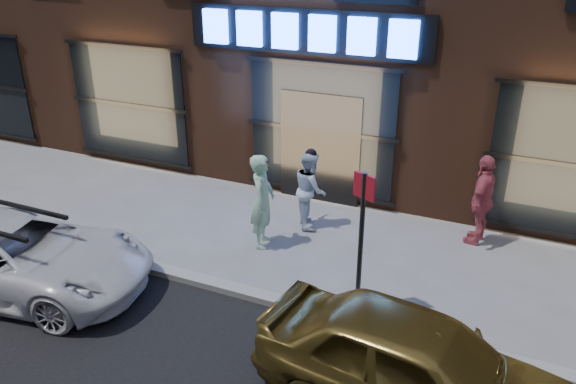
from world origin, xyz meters
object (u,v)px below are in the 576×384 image
at_px(man_cap, 310,189).
at_px(white_suv, 18,255).
at_px(passerby, 482,200).
at_px(man_bowtie, 262,201).
at_px(gold_sedan, 418,368).
at_px(sign_post, 361,231).

bearing_deg(man_cap, white_suv, 108.42).
bearing_deg(passerby, man_bowtie, -53.61).
relative_size(passerby, gold_sedan, 0.44).
xyz_separation_m(white_suv, gold_sedan, (6.52, -0.07, 0.07)).
height_order(man_bowtie, man_cap, man_bowtie).
bearing_deg(white_suv, gold_sedan, -99.89).
distance_m(passerby, sign_post, 3.40).
xyz_separation_m(man_bowtie, passerby, (3.69, 1.74, -0.02)).
height_order(man_bowtie, gold_sedan, man_bowtie).
bearing_deg(white_suv, man_bowtie, -55.48).
height_order(man_bowtie, passerby, man_bowtie).
height_order(gold_sedan, sign_post, sign_post).
distance_m(man_bowtie, sign_post, 2.65).
relative_size(gold_sedan, sign_post, 1.71).
distance_m(man_cap, gold_sedan, 5.05).
bearing_deg(gold_sedan, white_suv, 96.72).
xyz_separation_m(man_cap, gold_sedan, (3.00, -4.06, -0.10)).
bearing_deg(man_bowtie, man_cap, -39.06).
bearing_deg(man_cap, sign_post, -173.98).
xyz_separation_m(man_bowtie, white_suv, (-3.02, -2.89, -0.29)).
xyz_separation_m(man_cap, sign_post, (1.75, -2.39, 0.63)).
height_order(man_cap, gold_sedan, man_cap).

